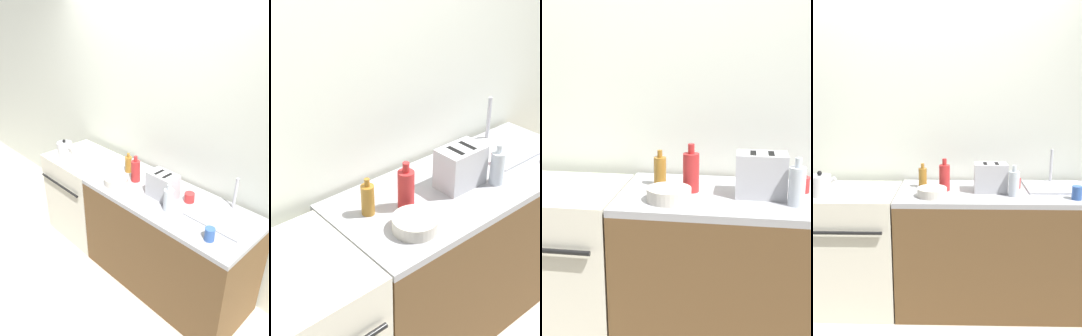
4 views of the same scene
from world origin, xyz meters
The scene contains 13 objects.
ground_plane centered at (0.00, 0.00, 0.00)m, with size 12.00×12.00×0.00m, color beige.
wall_back centered at (0.00, 0.71, 1.30)m, with size 8.00×0.05×2.60m.
stove centered at (-0.60, 0.30, 0.48)m, with size 0.74×0.65×0.93m.
counter_block centered at (0.54, 0.33, 0.46)m, with size 1.53×0.65×0.93m.
kettle centered at (-0.76, 0.18, 1.01)m, with size 0.20×0.16×0.18m.
toaster centered at (0.48, 0.32, 1.04)m, with size 0.24×0.16×0.22m.
sink_tray centered at (0.99, 0.43, 0.94)m, with size 0.46×0.38×0.28m.
bottle_amber centered at (-0.04, 0.42, 1.01)m, with size 0.06×0.06×0.19m.
bottle_clear centered at (0.64, 0.20, 1.02)m, with size 0.08×0.08×0.23m.
bottle_red centered at (0.13, 0.34, 1.03)m, with size 0.08×0.08×0.25m.
cup_red centered at (0.68, 0.42, 0.97)m, with size 0.08×0.08×0.08m.
cup_blue centered at (1.07, 0.13, 0.98)m, with size 0.07×0.07×0.10m.
bowl centered at (0.05, 0.18, 0.96)m, with size 0.21×0.21×0.06m.
Camera 1 is at (1.98, -1.47, 2.41)m, focal length 35.00 mm.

